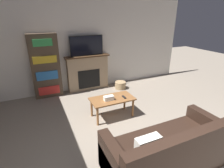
% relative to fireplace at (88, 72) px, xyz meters
% --- Properties ---
extents(wall_back, '(6.46, 0.06, 2.70)m').
position_rel_fireplace_xyz_m(wall_back, '(0.19, 0.14, 0.80)').
color(wall_back, silver).
rests_on(wall_back, ground_plane).
extents(fireplace, '(1.36, 0.28, 1.09)m').
position_rel_fireplace_xyz_m(fireplace, '(0.00, 0.00, 0.00)').
color(fireplace, tan).
rests_on(fireplace, ground_plane).
extents(tv, '(1.00, 0.03, 0.59)m').
position_rel_fireplace_xyz_m(tv, '(-0.00, -0.02, 0.84)').
color(tv, black).
rests_on(tv, fireplace).
extents(couch, '(1.95, 0.86, 0.82)m').
position_rel_fireplace_xyz_m(couch, '(0.18, -3.50, -0.26)').
color(couch, black).
rests_on(couch, ground_plane).
extents(coffee_table, '(0.99, 0.52, 0.47)m').
position_rel_fireplace_xyz_m(coffee_table, '(0.01, -1.82, -0.15)').
color(coffee_table, brown).
rests_on(coffee_table, ground_plane).
extents(tissue_box, '(0.22, 0.12, 0.10)m').
position_rel_fireplace_xyz_m(tissue_box, '(-0.10, -1.87, -0.03)').
color(tissue_box, white).
rests_on(tissue_box, coffee_table).
extents(remote_control, '(0.04, 0.15, 0.02)m').
position_rel_fireplace_xyz_m(remote_control, '(0.27, -1.89, -0.07)').
color(remote_control, black).
rests_on(remote_control, coffee_table).
extents(bookshelf, '(0.76, 0.29, 1.79)m').
position_rel_fireplace_xyz_m(bookshelf, '(-1.21, -0.02, 0.34)').
color(bookshelf, '#4C3D2D').
rests_on(bookshelf, ground_plane).
extents(storage_basket, '(0.34, 0.34, 0.23)m').
position_rel_fireplace_xyz_m(storage_basket, '(0.94, -0.41, -0.44)').
color(storage_basket, tan).
rests_on(storage_basket, ground_plane).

